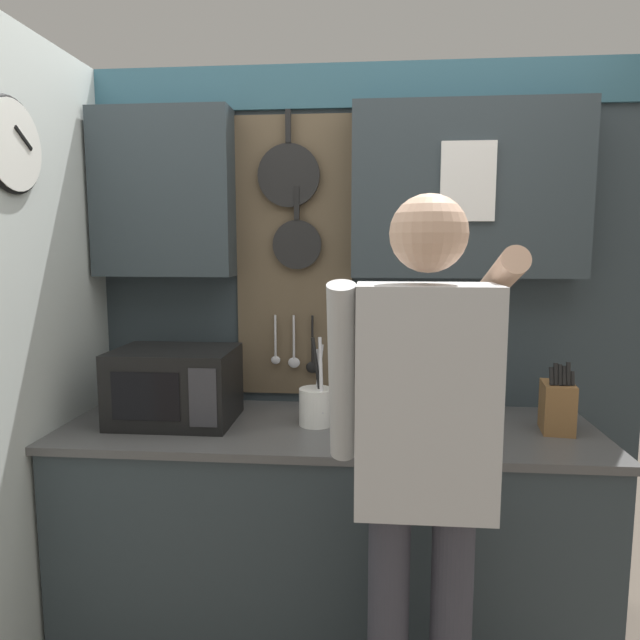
{
  "coord_description": "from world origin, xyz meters",
  "views": [
    {
      "loc": [
        0.16,
        -2.12,
        1.57
      ],
      "look_at": [
        -0.05,
        0.22,
        1.27
      ],
      "focal_mm": 32.0,
      "sensor_mm": 36.0,
      "label": 1
    }
  ],
  "objects_px": {
    "microwave": "(175,385)",
    "knife_block": "(557,406)",
    "utensil_crock": "(316,404)",
    "person": "(423,443)"
  },
  "relations": [
    {
      "from": "knife_block",
      "to": "utensil_crock",
      "type": "xyz_separation_m",
      "value": [
        -0.9,
        0.0,
        -0.02
      ]
    },
    {
      "from": "microwave",
      "to": "person",
      "type": "height_order",
      "value": "person"
    },
    {
      "from": "knife_block",
      "to": "utensil_crock",
      "type": "distance_m",
      "value": 0.9
    },
    {
      "from": "microwave",
      "to": "knife_block",
      "type": "relative_size",
      "value": 1.72
    },
    {
      "from": "knife_block",
      "to": "utensil_crock",
      "type": "relative_size",
      "value": 0.78
    },
    {
      "from": "microwave",
      "to": "knife_block",
      "type": "xyz_separation_m",
      "value": [
        1.45,
        0.0,
        -0.05
      ]
    },
    {
      "from": "knife_block",
      "to": "utensil_crock",
      "type": "bearing_deg",
      "value": 179.93
    },
    {
      "from": "utensil_crock",
      "to": "person",
      "type": "relative_size",
      "value": 0.2
    },
    {
      "from": "microwave",
      "to": "utensil_crock",
      "type": "xyz_separation_m",
      "value": [
        0.55,
        0.0,
        -0.06
      ]
    },
    {
      "from": "utensil_crock",
      "to": "person",
      "type": "xyz_separation_m",
      "value": [
        0.36,
        -0.56,
        0.05
      ]
    }
  ]
}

